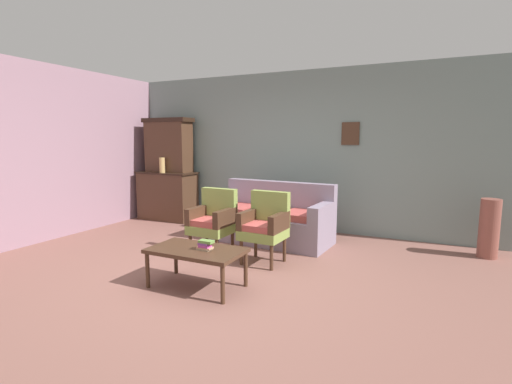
{
  "coord_description": "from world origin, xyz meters",
  "views": [
    {
      "loc": [
        2.16,
        -3.55,
        1.57
      ],
      "look_at": [
        -0.02,
        1.01,
        0.85
      ],
      "focal_mm": 26.4,
      "sensor_mm": 36.0,
      "label": 1
    }
  ],
  "objects_px": {
    "side_cabinet": "(168,196)",
    "floor_vase_by_wall": "(489,228)",
    "floral_couch": "(271,220)",
    "book_stack_on_table": "(205,245)",
    "coffee_table": "(196,253)",
    "armchair_by_doorway": "(213,219)",
    "vase_on_cabinet": "(162,165)",
    "armchair_near_couch_end": "(265,224)"
  },
  "relations": [
    {
      "from": "floral_couch",
      "to": "armchair_by_doorway",
      "type": "xyz_separation_m",
      "value": [
        -0.41,
        -1.01,
        0.17
      ]
    },
    {
      "from": "vase_on_cabinet",
      "to": "floor_vase_by_wall",
      "type": "distance_m",
      "value": 5.38
    },
    {
      "from": "vase_on_cabinet",
      "to": "floor_vase_by_wall",
      "type": "relative_size",
      "value": 0.37
    },
    {
      "from": "book_stack_on_table",
      "to": "floor_vase_by_wall",
      "type": "height_order",
      "value": "floor_vase_by_wall"
    },
    {
      "from": "vase_on_cabinet",
      "to": "floral_couch",
      "type": "bearing_deg",
      "value": -9.47
    },
    {
      "from": "floral_couch",
      "to": "book_stack_on_table",
      "type": "distance_m",
      "value": 2.03
    },
    {
      "from": "floral_couch",
      "to": "floor_vase_by_wall",
      "type": "relative_size",
      "value": 2.4
    },
    {
      "from": "floor_vase_by_wall",
      "to": "coffee_table",
      "type": "bearing_deg",
      "value": -139.17
    },
    {
      "from": "coffee_table",
      "to": "book_stack_on_table",
      "type": "distance_m",
      "value": 0.15
    },
    {
      "from": "vase_on_cabinet",
      "to": "floral_couch",
      "type": "distance_m",
      "value": 2.56
    },
    {
      "from": "coffee_table",
      "to": "book_stack_on_table",
      "type": "bearing_deg",
      "value": 1.33
    },
    {
      "from": "side_cabinet",
      "to": "book_stack_on_table",
      "type": "relative_size",
      "value": 6.69
    },
    {
      "from": "vase_on_cabinet",
      "to": "coffee_table",
      "type": "distance_m",
      "value": 3.5
    },
    {
      "from": "floor_vase_by_wall",
      "to": "vase_on_cabinet",
      "type": "bearing_deg",
      "value": -179.06
    },
    {
      "from": "coffee_table",
      "to": "armchair_near_couch_end",
      "type": "bearing_deg",
      "value": 73.39
    },
    {
      "from": "coffee_table",
      "to": "armchair_by_doorway",
      "type": "bearing_deg",
      "value": 112.58
    },
    {
      "from": "armchair_near_couch_end",
      "to": "floor_vase_by_wall",
      "type": "relative_size",
      "value": 1.14
    },
    {
      "from": "armchair_by_doorway",
      "to": "side_cabinet",
      "type": "bearing_deg",
      "value": 142.0
    },
    {
      "from": "book_stack_on_table",
      "to": "armchair_near_couch_end",
      "type": "bearing_deg",
      "value": 78.98
    },
    {
      "from": "armchair_by_doorway",
      "to": "coffee_table",
      "type": "bearing_deg",
      "value": -67.42
    },
    {
      "from": "armchair_by_doorway",
      "to": "coffee_table",
      "type": "relative_size",
      "value": 0.9
    },
    {
      "from": "armchair_by_doorway",
      "to": "armchair_near_couch_end",
      "type": "distance_m",
      "value": 0.74
    },
    {
      "from": "armchair_near_couch_end",
      "to": "book_stack_on_table",
      "type": "bearing_deg",
      "value": -101.02
    },
    {
      "from": "armchair_near_couch_end",
      "to": "coffee_table",
      "type": "bearing_deg",
      "value": -106.61
    },
    {
      "from": "side_cabinet",
      "to": "armchair_by_doorway",
      "type": "bearing_deg",
      "value": -38.0
    },
    {
      "from": "side_cabinet",
      "to": "vase_on_cabinet",
      "type": "bearing_deg",
      "value": -75.78
    },
    {
      "from": "vase_on_cabinet",
      "to": "armchair_near_couch_end",
      "type": "xyz_separation_m",
      "value": [
        2.74,
        -1.37,
        -0.57
      ]
    },
    {
      "from": "vase_on_cabinet",
      "to": "side_cabinet",
      "type": "bearing_deg",
      "value": 104.22
    },
    {
      "from": "side_cabinet",
      "to": "armchair_near_couch_end",
      "type": "height_order",
      "value": "side_cabinet"
    },
    {
      "from": "floral_couch",
      "to": "floor_vase_by_wall",
      "type": "height_order",
      "value": "floral_couch"
    },
    {
      "from": "side_cabinet",
      "to": "floral_couch",
      "type": "relative_size",
      "value": 0.61
    },
    {
      "from": "coffee_table",
      "to": "vase_on_cabinet",
      "type": "bearing_deg",
      "value": 134.99
    },
    {
      "from": "floral_couch",
      "to": "armchair_by_doorway",
      "type": "height_order",
      "value": "same"
    },
    {
      "from": "vase_on_cabinet",
      "to": "armchair_by_doorway",
      "type": "distance_m",
      "value": 2.52
    },
    {
      "from": "armchair_by_doorway",
      "to": "floral_couch",
      "type": "bearing_deg",
      "value": 67.98
    },
    {
      "from": "floral_couch",
      "to": "book_stack_on_table",
      "type": "relative_size",
      "value": 10.95
    },
    {
      "from": "side_cabinet",
      "to": "floor_vase_by_wall",
      "type": "relative_size",
      "value": 1.47
    },
    {
      "from": "armchair_near_couch_end",
      "to": "floral_couch",
      "type": "bearing_deg",
      "value": 108.66
    },
    {
      "from": "floral_couch",
      "to": "side_cabinet",
      "type": "bearing_deg",
      "value": 166.51
    },
    {
      "from": "floor_vase_by_wall",
      "to": "side_cabinet",
      "type": "bearing_deg",
      "value": 178.94
    },
    {
      "from": "side_cabinet",
      "to": "book_stack_on_table",
      "type": "bearing_deg",
      "value": -45.31
    },
    {
      "from": "armchair_near_couch_end",
      "to": "floor_vase_by_wall",
      "type": "distance_m",
      "value": 2.98
    }
  ]
}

